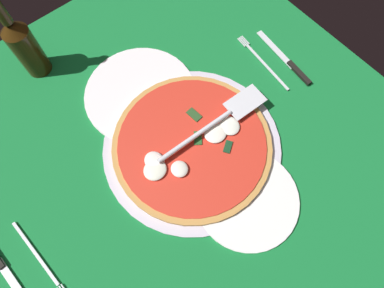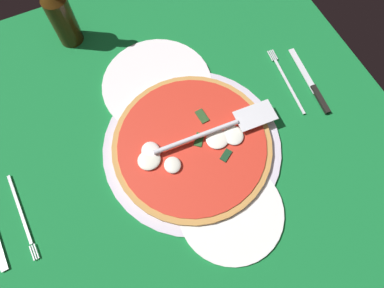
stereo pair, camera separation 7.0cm
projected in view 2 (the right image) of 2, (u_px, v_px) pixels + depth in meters
ground_plane at (172, 146)px, 73.00cm from camera, size 100.49×100.49×0.80cm
checker_pattern at (172, 145)px, 72.59cm from camera, size 100.49×100.49×0.10cm
pizza_pan at (192, 147)px, 71.89cm from camera, size 38.32×38.32×0.97cm
dinner_plate_left at (157, 84)px, 77.92cm from camera, size 25.61×25.61×1.00cm
dinner_plate_right at (231, 211)px, 66.50cm from camera, size 21.07×21.07×1.00cm
pizza at (192, 145)px, 70.73cm from camera, size 34.12×34.12×2.50cm
pizza_server at (221, 128)px, 69.92cm from camera, size 5.57×27.44×1.00cm
place_setting_near at (5, 216)px, 66.27cm from camera, size 20.83×14.04×1.40cm
place_setting_far at (299, 84)px, 78.11cm from camera, size 21.94×13.10×1.40cm
beer_bottle at (60, 14)px, 75.61cm from camera, size 5.75×5.75×22.33cm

